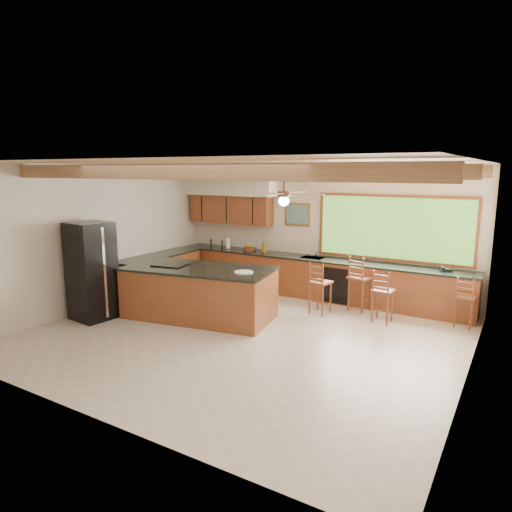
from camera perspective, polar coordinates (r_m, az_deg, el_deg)
The scene contains 9 objects.
ground at distance 8.23m, azimuth -1.46°, elevation -9.81°, with size 7.20×7.20×0.00m, color beige.
room_shell at distance 8.38m, azimuth -0.11°, elevation 6.12°, with size 7.27×6.54×3.02m.
counter_run at distance 10.58m, azimuth 2.09°, elevation -2.52°, with size 7.12×3.10×1.23m.
island at distance 9.10m, azimuth -7.11°, elevation -4.52°, with size 3.09×1.84×1.03m.
refrigerator at distance 9.42m, azimuth -19.86°, elevation -1.78°, with size 0.81×0.79×1.90m.
bar_stool_a at distance 9.27m, azimuth 7.93°, elevation -3.41°, with size 0.44×0.44×1.08m.
bar_stool_b at distance 9.59m, azimuth 12.83°, elevation -2.80°, with size 0.51×0.51×1.16m.
bar_stool_c at distance 8.99m, azimuth 15.51°, elevation -4.33°, with size 0.39×0.39×1.03m.
bar_stool_d at distance 9.24m, azimuth 24.77°, elevation -4.81°, with size 0.39×0.39×0.96m.
Camera 1 is at (4.13, -6.51, 2.89)m, focal length 32.00 mm.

